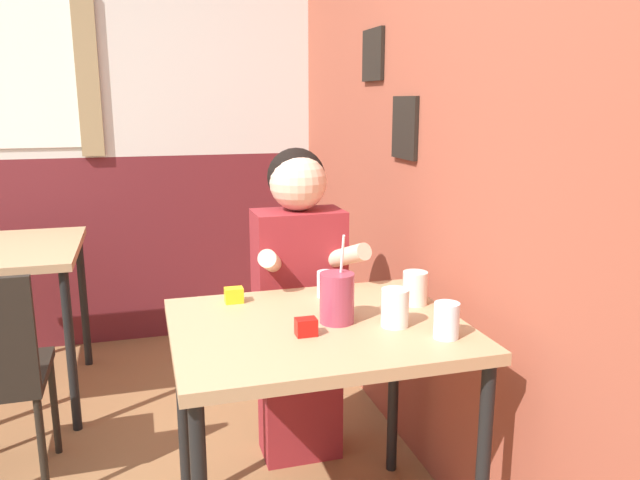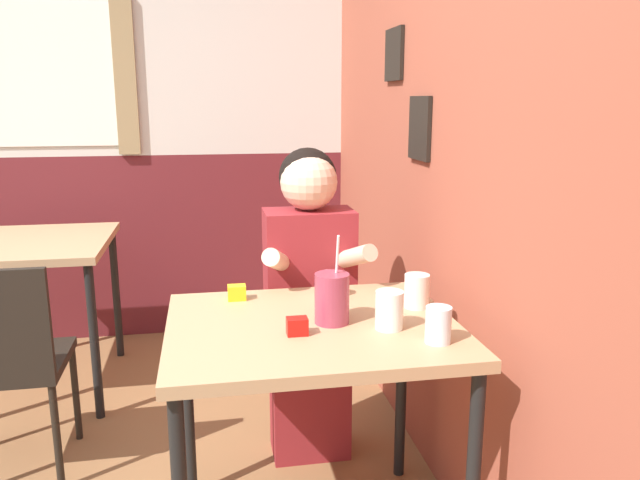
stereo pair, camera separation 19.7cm
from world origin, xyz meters
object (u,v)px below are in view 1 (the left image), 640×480
at_px(main_table, 318,349).
at_px(background_table, 2,266).
at_px(person_seated, 299,297).
at_px(cocktail_pitcher, 337,298).

relative_size(main_table, background_table, 1.08).
xyz_separation_m(person_seated, cocktail_pitcher, (-0.02, -0.55, 0.17)).
distance_m(background_table, person_seated, 1.45).
distance_m(main_table, background_table, 1.75).
bearing_deg(person_seated, main_table, -98.35).
xyz_separation_m(background_table, person_seated, (1.20, -0.81, -0.00)).
distance_m(main_table, person_seated, 0.55).
height_order(background_table, person_seated, person_seated).
xyz_separation_m(background_table, cocktail_pitcher, (1.18, -1.36, 0.17)).
relative_size(main_table, cocktail_pitcher, 3.19).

